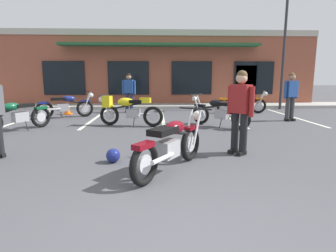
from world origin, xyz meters
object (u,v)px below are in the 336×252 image
motorcycle_foreground_classic (171,144)px  person_by_back_row (291,94)px  motorcycle_blue_standard (219,112)px  person_near_building (240,107)px  motorcycle_red_sportbike (66,106)px  motorcycle_black_cruiser (127,109)px  parking_lot_lamp_post (286,34)px  helmet_on_pavement (113,156)px  person_in_black_shirt (129,90)px  motorcycle_green_cafe_racer (242,102)px  motorcycle_silver_naked (16,115)px  traffic_cone (67,108)px

motorcycle_foreground_classic → person_by_back_row: 6.78m
motorcycle_blue_standard → person_near_building: person_near_building is taller
motorcycle_red_sportbike → motorcycle_black_cruiser: bearing=-36.4°
person_by_back_row → parking_lot_lamp_post: bearing=70.0°
helmet_on_pavement → motorcycle_foreground_classic: bearing=-26.2°
person_in_black_shirt → person_near_building: 7.23m
motorcycle_green_cafe_racer → person_near_building: bearing=-107.7°
motorcycle_silver_naked → parking_lot_lamp_post: parking_lot_lamp_post is taller
person_in_black_shirt → traffic_cone: (-2.49, -0.51, -0.69)m
motorcycle_red_sportbike → motorcycle_green_cafe_racer: (7.04, 1.03, 0.00)m
motorcycle_green_cafe_racer → person_in_black_shirt: size_ratio=1.26×
parking_lot_lamp_post → person_by_back_row: bearing=-110.0°
person_in_black_shirt → person_near_building: same height
motorcycle_red_sportbike → parking_lot_lamp_post: (9.30, 2.26, 2.98)m
helmet_on_pavement → person_by_back_row: bearing=39.8°
motorcycle_red_sportbike → helmet_on_pavement: size_ratio=7.68×
motorcycle_green_cafe_racer → person_in_black_shirt: bearing=174.8°
motorcycle_green_cafe_racer → helmet_on_pavement: (-4.45, -6.69, -0.33)m
motorcycle_red_sportbike → person_in_black_shirt: bearing=33.2°
person_near_building → motorcycle_blue_standard: bearing=84.4°
person_in_black_shirt → person_by_back_row: same height
motorcycle_silver_naked → person_by_back_row: size_ratio=1.08×
traffic_cone → motorcycle_black_cruiser: bearing=-45.6°
helmet_on_pavement → motorcycle_blue_standard: bearing=52.2°
motorcycle_foreground_classic → person_near_building: size_ratio=1.09×
motorcycle_red_sportbike → traffic_cone: (-0.24, 0.96, -0.20)m
parking_lot_lamp_post → motorcycle_red_sportbike: bearing=-166.3°
motorcycle_silver_naked → traffic_cone: (0.34, 3.54, -0.20)m
person_by_back_row → traffic_cone: person_by_back_row is taller
motorcycle_green_cafe_racer → traffic_cone: (-7.28, -0.07, -0.20)m
motorcycle_red_sportbike → person_in_black_shirt: 2.73m
motorcycle_red_sportbike → traffic_cone: 1.01m
motorcycle_silver_naked → motorcycle_green_cafe_racer: 8.43m
motorcycle_red_sportbike → motorcycle_green_cafe_racer: bearing=8.3°
motorcycle_red_sportbike → person_by_back_row: person_by_back_row is taller
person_by_back_row → person_near_building: 5.11m
motorcycle_black_cruiser → parking_lot_lamp_post: size_ratio=0.39×
motorcycle_green_cafe_racer → motorcycle_black_cruiser: bearing=-147.8°
motorcycle_blue_standard → person_by_back_row: bearing=20.2°
motorcycle_red_sportbike → motorcycle_silver_naked: 2.64m
motorcycle_foreground_classic → motorcycle_green_cafe_racer: same height
motorcycle_green_cafe_racer → helmet_on_pavement: size_ratio=8.10×
person_in_black_shirt → person_near_building: bearing=-67.2°
motorcycle_black_cruiser → motorcycle_green_cafe_racer: (4.55, 2.86, -0.07)m
motorcycle_blue_standard → person_near_building: size_ratio=0.99×
motorcycle_foreground_classic → motorcycle_blue_standard: 4.43m
person_by_back_row → person_near_building: (-3.03, -4.11, 0.00)m
motorcycle_blue_standard → traffic_cone: size_ratio=3.12×
motorcycle_silver_naked → person_by_back_row: person_by_back_row is taller
motorcycle_red_sportbike → parking_lot_lamp_post: 10.03m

